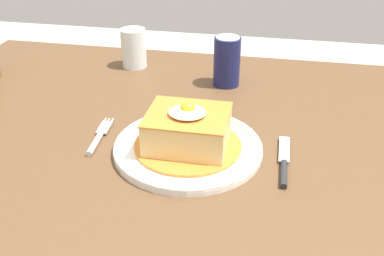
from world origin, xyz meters
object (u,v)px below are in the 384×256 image
(knife, at_px, (284,166))
(fork, at_px, (98,138))
(soda_can, at_px, (227,61))
(drinking_glass, at_px, (134,51))
(main_plate, at_px, (190,147))

(knife, bearing_deg, fork, 175.73)
(soda_can, relative_size, drinking_glass, 1.18)
(knife, bearing_deg, main_plate, 171.76)
(fork, relative_size, drinking_glass, 1.35)
(main_plate, bearing_deg, knife, -8.24)
(drinking_glass, bearing_deg, fork, -82.75)
(main_plate, bearing_deg, drinking_glass, 120.79)
(main_plate, distance_m, soda_can, 0.33)
(fork, relative_size, knife, 0.86)
(main_plate, xyz_separation_m, drinking_glass, (-0.24, 0.40, 0.04))
(fork, bearing_deg, main_plate, -0.45)
(main_plate, height_order, fork, main_plate)
(knife, height_order, drinking_glass, drinking_glass)
(fork, bearing_deg, knife, -4.27)
(main_plate, xyz_separation_m, knife, (0.18, -0.03, -0.00))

